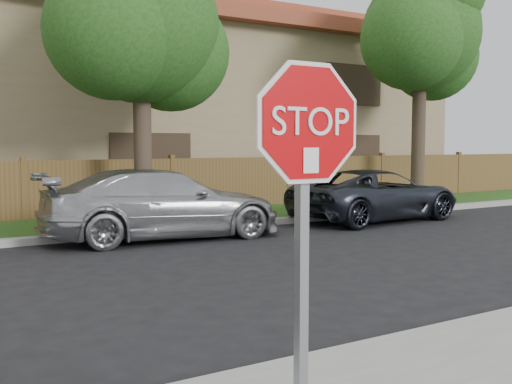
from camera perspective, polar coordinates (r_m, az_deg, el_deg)
ground at (r=5.56m, az=1.10°, el=-16.78°), size 90.00×90.00×0.00m
far_curb at (r=12.97m, az=-18.60°, el=-4.26°), size 70.00×0.30×0.15m
grass_strip at (r=14.57m, az=-20.03°, el=-3.40°), size 70.00×3.00×0.12m
fence at (r=16.06m, az=-21.22°, el=-0.05°), size 70.00×0.12×1.60m
tree_mid at (r=15.17m, az=-10.67°, el=15.38°), size 4.80×3.90×7.35m
tree_right at (r=20.63m, az=15.72°, el=14.37°), size 4.80×3.90×8.20m
stop_sign at (r=3.58m, az=4.83°, el=1.42°), size 1.01×0.13×2.55m
sedan_right at (r=12.87m, az=-8.83°, el=-1.13°), size 5.27×2.45×1.49m
sedan_far_right at (r=16.05m, az=11.36°, el=-0.28°), size 5.00×2.59×1.35m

